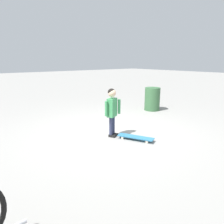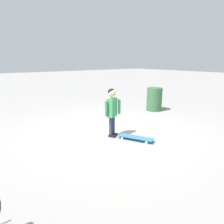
% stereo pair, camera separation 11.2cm
% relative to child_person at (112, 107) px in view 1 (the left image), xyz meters
% --- Properties ---
extents(ground_plane, '(50.00, 50.00, 0.00)m').
position_rel_child_person_xyz_m(ground_plane, '(0.17, 0.21, -0.66)').
color(ground_plane, gray).
extents(child_person, '(0.41, 0.25, 1.06)m').
position_rel_child_person_xyz_m(child_person, '(0.00, 0.00, 0.00)').
color(child_person, '#2D3351').
rests_on(child_person, ground).
extents(skateboard, '(0.50, 0.77, 0.07)m').
position_rel_child_person_xyz_m(skateboard, '(0.24, -0.50, -0.60)').
color(skateboard, teal).
rests_on(skateboard, ground).
extents(trash_bin, '(0.50, 0.50, 0.76)m').
position_rel_child_person_xyz_m(trash_bin, '(2.59, 1.10, -0.28)').
color(trash_bin, '#38663D').
rests_on(trash_bin, ground).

